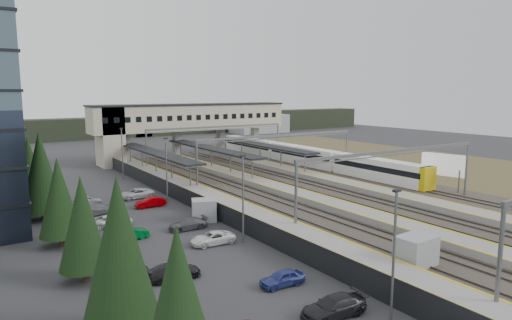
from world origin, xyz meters
TOP-DOWN VIEW (x-y plane):
  - ground at (0.00, 0.00)m, footprint 220.00×220.00m
  - conifer_row at (-22.00, -3.86)m, footprint 4.42×49.82m
  - car_park at (-13.28, -6.05)m, footprint 10.54×44.63m
  - lampposts at (-8.00, 1.25)m, footprint 0.50×53.25m
  - fence at (-6.50, 5.00)m, footprint 0.08×90.00m
  - relay_cabin_near at (0.31, -20.28)m, footprint 3.12×2.35m
  - relay_cabin_far at (-7.73, 0.44)m, footprint 3.13×2.91m
  - rail_corridor at (9.34, 5.00)m, footprint 34.00×90.00m
  - canopies at (7.00, 27.00)m, footprint 23.10×30.00m
  - footbridge at (7.70, 42.00)m, footprint 40.40×6.40m
  - gantries at (12.00, 3.00)m, footprint 28.40×62.28m
  - train at (24.00, 22.66)m, footprint 2.58×53.98m
  - billboard at (26.53, -4.20)m, footprint 1.43×5.98m
  - scrub_east at (45.00, 5.00)m, footprint 34.00×120.00m
  - treeline_far at (23.81, 92.28)m, footprint 170.00×19.00m

SIDE VIEW (x-z plane):
  - ground at x=0.00m, z-range 0.00..0.00m
  - scrub_east at x=45.00m, z-range 0.00..0.06m
  - rail_corridor at x=9.34m, z-range -0.17..0.75m
  - car_park at x=-13.28m, z-range -0.03..1.23m
  - fence at x=-6.50m, z-range 0.00..2.00m
  - relay_cabin_far at x=-7.73m, z-range 0.00..2.31m
  - relay_cabin_near at x=0.31m, z-range 0.00..2.51m
  - train at x=24.00m, z-range 0.22..3.48m
  - treeline_far at x=23.81m, z-range -0.55..6.45m
  - billboard at x=26.53m, z-range 0.90..6.08m
  - canopies at x=7.00m, z-range 2.28..5.56m
  - lampposts at x=-8.00m, z-range 0.30..8.37m
  - conifer_row at x=-22.00m, z-range 0.09..9.59m
  - gantries at x=12.00m, z-range 2.41..9.58m
  - footbridge at x=7.70m, z-range 2.33..13.53m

